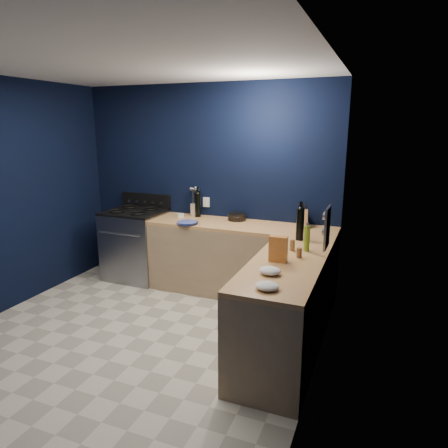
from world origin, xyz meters
The scene contains 27 objects.
floor centered at (0.00, 0.00, -0.01)m, with size 3.50×3.50×0.02m, color beige.
ceiling centered at (0.00, 0.00, 2.61)m, with size 3.50×3.50×0.02m, color silver.
wall_back centered at (0.00, 1.76, 1.30)m, with size 3.50×0.02×2.60m, color black.
wall_right centered at (1.76, 0.00, 1.30)m, with size 0.02×3.50×2.60m, color black.
cab_back centered at (0.60, 1.44, 0.43)m, with size 2.30×0.63×0.86m, color tan.
top_back centered at (0.60, 1.44, 0.88)m, with size 2.30×0.63×0.04m, color #9B6736.
cab_right centered at (1.44, 0.29, 0.43)m, with size 0.63×1.67×0.86m, color tan.
top_right centered at (1.44, 0.29, 0.88)m, with size 0.63×1.67×0.04m, color #9B6736.
gas_range centered at (-0.93, 1.42, 0.46)m, with size 0.76×0.66×0.92m, color gray.
oven_door centered at (-0.93, 1.10, 0.45)m, with size 0.59×0.02×0.42m, color black.
cooktop centered at (-0.93, 1.42, 0.94)m, with size 0.76×0.66×0.03m, color black.
backguard centered at (-0.93, 1.72, 1.04)m, with size 0.76×0.06×0.20m, color black.
spice_panel centered at (1.74, 0.55, 1.18)m, with size 0.02×0.28×0.38m, color gray.
wall_outlet centered at (0.00, 1.74, 1.08)m, with size 0.09×0.02×0.13m, color white.
plate_stack centered at (-0.02, 1.20, 0.92)m, with size 0.25×0.25×0.03m, color #31418D.
ramekin centered at (-0.28, 1.54, 0.92)m, with size 0.10×0.10×0.04m, color white.
utensil_crock centered at (-0.15, 1.69, 0.98)m, with size 0.12×0.12×0.15m, color #F9E5C9.
wine_bottle_back centered at (-0.07, 1.62, 1.06)m, with size 0.08×0.08×0.31m, color black.
lemon_basket centered at (0.48, 1.62, 0.94)m, with size 0.23×0.23×0.09m, color black.
knife_block centered at (1.31, 1.60, 1.00)m, with size 0.11×0.18×0.20m, color #9B6636.
wine_bottle_right centered at (1.40, 1.03, 1.07)m, with size 0.08×0.08×0.33m, color black.
oil_bottle centered at (1.54, 0.67, 1.02)m, with size 0.06×0.06×0.25m, color olive.
spice_jar_near centered at (1.41, 0.63, 0.95)m, with size 0.05×0.05×0.11m, color olive.
spice_jar_far centered at (1.51, 0.45, 0.95)m, with size 0.05×0.05×0.10m, color olive.
crouton_bag centered at (1.36, 0.27, 1.02)m, with size 0.16×0.07×0.23m, color #A3091F.
towel_front centered at (1.38, -0.06, 0.93)m, with size 0.18×0.15×0.06m, color white.
towel_end centered at (1.44, -0.37, 0.93)m, with size 0.18×0.16×0.05m, color white.
Camera 1 is at (2.16, -3.03, 2.08)m, focal length 32.02 mm.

